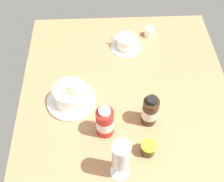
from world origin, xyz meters
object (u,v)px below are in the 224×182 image
wine_glass (121,157)px  jam_jar (148,148)px  sauce_bottle_brown (150,111)px  sauce_bottle_red (105,122)px  coffee_cup (126,43)px  porridge_bowl (71,96)px  creamer_jug (149,32)px

wine_glass → jam_jar: (-6.57, 9.79, -9.08)cm
sauce_bottle_brown → sauce_bottle_red: bearing=-76.7°
wine_glass → sauce_bottle_red: bearing=-163.9°
coffee_cup → porridge_bowl: bearing=-38.6°
jam_jar → sauce_bottle_brown: 13.23cm
coffee_cup → jam_jar: coffee_cup is taller
coffee_cup → jam_jar: size_ratio=2.73×
porridge_bowl → sauce_bottle_red: sauce_bottle_red is taller
wine_glass → creamer_jug: bearing=165.0°
sauce_bottle_red → coffee_cup: bearing=166.0°
creamer_jug → sauce_bottle_brown: 47.36cm
jam_jar → coffee_cup: bearing=-176.1°
creamer_jug → sauce_bottle_brown: bearing=-7.4°
creamer_jug → sauce_bottle_brown: sauce_bottle_brown is taller
coffee_cup → jam_jar: (51.90, 3.51, -0.06)cm
porridge_bowl → sauce_bottle_red: (13.76, 12.73, 2.50)cm
porridge_bowl → sauce_bottle_red: bearing=42.8°
porridge_bowl → coffee_cup: (-29.35, 23.46, -1.05)cm
coffee_cup → creamer_jug: coffee_cup is taller
jam_jar → sauce_bottle_red: bearing=-121.7°
jam_jar → wine_glass: bearing=-56.2°
porridge_bowl → wine_glass: size_ratio=1.04×
porridge_bowl → creamer_jug: 50.76cm
wine_glass → jam_jar: wine_glass is taller
creamer_jug → wine_glass: size_ratio=0.26×
porridge_bowl → sauce_bottle_brown: (9.96, 28.84, 2.47)cm
porridge_bowl → creamer_jug: (-36.83, 34.89, -1.62)cm
wine_glass → sauce_bottle_red: (-15.36, -4.44, -5.46)cm
wine_glass → sauce_bottle_red: wine_glass is taller
porridge_bowl → coffee_cup: bearing=141.4°
coffee_cup → sauce_bottle_brown: (39.31, 5.39, 3.52)cm
porridge_bowl → creamer_jug: size_ratio=3.98×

